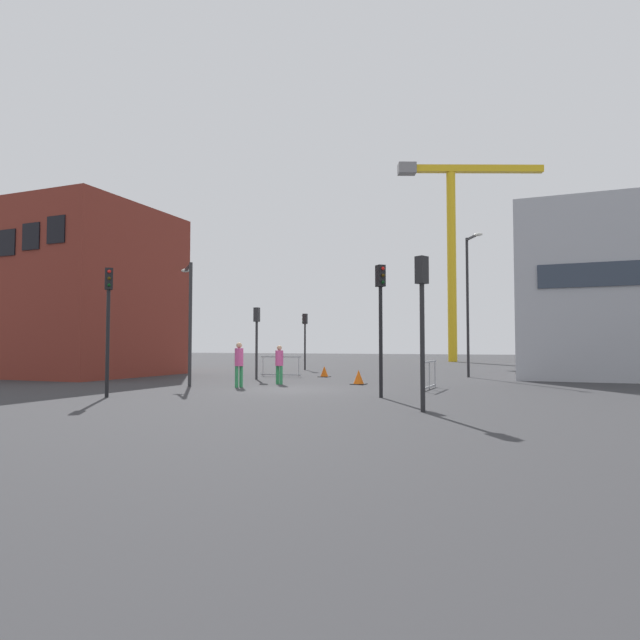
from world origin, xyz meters
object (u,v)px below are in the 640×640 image
object	(u,v)px
streetlamp_short	(189,310)
traffic_light_corner	(257,331)
traffic_light_far	(108,311)
pedestrian_walking	(279,362)
traffic_light_island	(422,307)
traffic_cone_on_verge	(324,372)
traffic_cone_orange	(359,378)
streetlamp_tall	(469,295)
pedestrian_waiting	(239,361)
construction_crane	(454,230)
traffic_light_near	(305,332)
traffic_light_crosswalk	(381,309)

from	to	relation	value
streetlamp_short	traffic_light_corner	xyz separation A→B (m)	(0.64, 4.69, -0.75)
traffic_light_far	pedestrian_walking	xyz separation A→B (m)	(2.64, 7.24, -1.83)
traffic_light_island	traffic_cone_on_verge	xyz separation A→B (m)	(-7.63, 12.87, -2.39)
traffic_cone_orange	traffic_light_far	bearing A→B (deg)	-124.69
traffic_light_corner	traffic_light_far	size ratio (longest dim) A/B	0.84
streetlamp_tall	traffic_light_far	distance (m)	18.16
traffic_light_far	pedestrian_walking	bearing A→B (deg)	70.01
traffic_cone_orange	pedestrian_waiting	bearing A→B (deg)	-140.17
construction_crane	pedestrian_waiting	distance (m)	38.84
streetlamp_tall	traffic_light_island	world-z (taller)	streetlamp_tall
streetlamp_short	construction_crane	bearing A→B (deg)	80.66
traffic_light_island	traffic_light_far	world-z (taller)	traffic_light_far
pedestrian_walking	traffic_cone_on_verge	size ratio (longest dim) A/B	2.91
streetlamp_tall	pedestrian_walking	distance (m)	11.22
construction_crane	traffic_light_island	xyz separation A→B (m)	(4.60, -41.76, -10.77)
construction_crane	pedestrian_waiting	size ratio (longest dim) A/B	11.35
traffic_light_corner	traffic_light_near	size ratio (longest dim) A/B	0.93
construction_crane	traffic_light_island	size ratio (longest dim) A/B	5.15
traffic_light_crosswalk	traffic_cone_on_verge	distance (m)	11.53
traffic_light_crosswalk	traffic_cone_orange	world-z (taller)	traffic_light_crosswalk
traffic_light_near	streetlamp_tall	bearing A→B (deg)	-21.80
streetlamp_short	traffic_light_near	bearing A→B (deg)	94.15
streetlamp_tall	traffic_cone_orange	xyz separation A→B (m)	(-3.92, -6.82, -4.03)
traffic_light_corner	traffic_cone_on_verge	size ratio (longest dim) A/B	6.16
traffic_light_far	pedestrian_waiting	xyz separation A→B (m)	(1.88, 5.13, -1.75)
traffic_light_corner	streetlamp_short	bearing A→B (deg)	-97.74
traffic_light_island	construction_crane	bearing A→B (deg)	96.29
construction_crane	traffic_cone_on_verge	world-z (taller)	construction_crane
pedestrian_waiting	traffic_cone_on_verge	xyz separation A→B (m)	(0.67, 7.73, -0.78)
streetlamp_tall	traffic_light_near	xyz separation A→B (m)	(-11.28, 4.51, -1.75)
streetlamp_tall	traffic_cone_orange	distance (m)	8.83
streetlamp_tall	pedestrian_waiting	size ratio (longest dim) A/B	4.11
traffic_cone_on_verge	streetlamp_tall	bearing A→B (deg)	18.28
streetlamp_short	traffic_light_crosswalk	bearing A→B (deg)	-12.23
construction_crane	streetlamp_short	xyz separation A→B (m)	(-6.04, -36.70, -10.27)
construction_crane	traffic_cone_on_verge	size ratio (longest dim) A/B	35.41
traffic_cone_orange	traffic_light_near	bearing A→B (deg)	123.01
traffic_light_far	traffic_light_near	distance (m)	19.81
traffic_light_corner	pedestrian_waiting	distance (m)	5.11
traffic_light_far	traffic_cone_orange	distance (m)	10.55
streetlamp_short	traffic_light_island	bearing A→B (deg)	-25.47
streetlamp_tall	traffic_light_crosswalk	distance (m)	12.25
streetlamp_tall	traffic_light_far	bearing A→B (deg)	-122.60
streetlamp_tall	traffic_cone_on_verge	xyz separation A→B (m)	(-7.21, -2.38, -4.05)
traffic_light_corner	pedestrian_waiting	bearing A→B (deg)	-69.79
streetlamp_short	traffic_cone_on_verge	bearing A→B (deg)	68.93
pedestrian_waiting	traffic_light_far	bearing A→B (deg)	-110.13
traffic_light_corner	streetlamp_tall	bearing A→B (deg)	29.82
construction_crane	traffic_cone_orange	world-z (taller)	construction_crane
traffic_light_near	traffic_cone_on_verge	xyz separation A→B (m)	(4.07, -6.89, -2.30)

